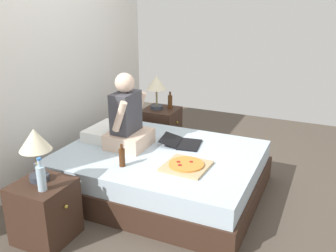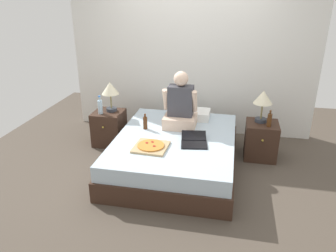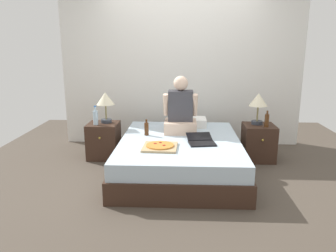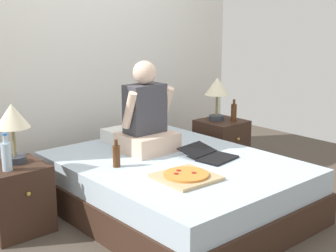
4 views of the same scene
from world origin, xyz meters
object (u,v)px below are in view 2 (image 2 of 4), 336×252
at_px(bed, 175,152).
at_px(lamp_on_right_nightstand, 263,100).
at_px(person_seated, 180,107).
at_px(nightstand_right, 261,140).
at_px(lamp_on_left_nightstand, 110,90).
at_px(laptop, 194,142).
at_px(beer_bottle_on_bed, 145,123).
at_px(nightstand_left, 109,128).
at_px(pizza_box, 151,146).
at_px(beer_bottle, 269,120).
at_px(water_bottle, 100,106).

height_order(bed, lamp_on_right_nightstand, lamp_on_right_nightstand).
bearing_deg(person_seated, nightstand_right, 7.70).
distance_m(lamp_on_left_nightstand, laptop, 1.59).
bearing_deg(nightstand_right, bed, -154.91).
height_order(lamp_on_left_nightstand, beer_bottle_on_bed, lamp_on_left_nightstand).
bearing_deg(lamp_on_left_nightstand, bed, -27.97).
height_order(nightstand_left, pizza_box, nightstand_left).
bearing_deg(beer_bottle_on_bed, laptop, -24.12).
distance_m(person_seated, beer_bottle_on_bed, 0.53).
xyz_separation_m(lamp_on_left_nightstand, beer_bottle, (2.30, -0.15, -0.23)).
height_order(beer_bottle, laptop, beer_bottle).
xyz_separation_m(nightstand_left, lamp_on_right_nightstand, (2.24, 0.05, 0.59)).
relative_size(laptop, pizza_box, 1.10).
distance_m(nightstand_left, nightstand_right, 2.27).
height_order(lamp_on_right_nightstand, laptop, lamp_on_right_nightstand).
xyz_separation_m(nightstand_left, water_bottle, (-0.08, -0.09, 0.37)).
relative_size(lamp_on_left_nightstand, beer_bottle, 1.96).
bearing_deg(nightstand_left, laptop, -25.77).
relative_size(nightstand_left, pizza_box, 1.25).
xyz_separation_m(pizza_box, beer_bottle_on_bed, (-0.22, 0.56, 0.07)).
bearing_deg(nightstand_right, lamp_on_right_nightstand, 120.93).
height_order(nightstand_right, person_seated, person_seated).
bearing_deg(laptop, nightstand_right, 37.80).
bearing_deg(pizza_box, beer_bottle_on_bed, 111.64).
distance_m(lamp_on_right_nightstand, pizza_box, 1.69).
distance_m(nightstand_left, beer_bottle_on_bed, 0.82).
relative_size(laptop, beer_bottle_on_bed, 2.08).
relative_size(nightstand_right, pizza_box, 1.25).
bearing_deg(lamp_on_right_nightstand, lamp_on_left_nightstand, 180.00).
xyz_separation_m(bed, nightstand_right, (1.13, 0.53, 0.04)).
xyz_separation_m(nightstand_left, person_seated, (1.13, -0.15, 0.47)).
height_order(nightstand_right, beer_bottle_on_bed, beer_bottle_on_bed).
height_order(nightstand_left, water_bottle, water_bottle).
bearing_deg(water_bottle, lamp_on_right_nightstand, 3.45).
relative_size(bed, nightstand_left, 3.87).
relative_size(bed, lamp_on_left_nightstand, 4.47).
distance_m(lamp_on_left_nightstand, beer_bottle_on_bed, 0.82).
bearing_deg(pizza_box, laptop, 25.20).
distance_m(nightstand_right, laptop, 1.12).
height_order(nightstand_left, person_seated, person_seated).
relative_size(bed, beer_bottle, 8.75).
bearing_deg(beer_bottle_on_bed, person_seated, 23.83).
bearing_deg(beer_bottle, nightstand_left, 177.55).
height_order(lamp_on_right_nightstand, beer_bottle, lamp_on_right_nightstand).
relative_size(nightstand_left, laptop, 1.14).
xyz_separation_m(bed, beer_bottle_on_bed, (-0.45, 0.18, 0.32)).
relative_size(bed, water_bottle, 7.29).
bearing_deg(pizza_box, lamp_on_right_nightstand, 35.64).
xyz_separation_m(beer_bottle, beer_bottle_on_bed, (-1.66, -0.25, -0.08)).
xyz_separation_m(lamp_on_left_nightstand, lamp_on_right_nightstand, (2.20, 0.00, 0.00)).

